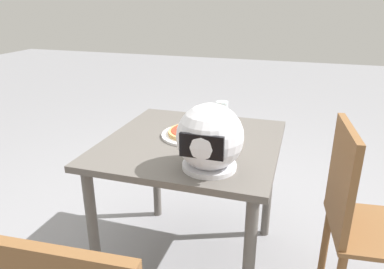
% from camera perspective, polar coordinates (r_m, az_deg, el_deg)
% --- Properties ---
extents(ground_plane, '(14.00, 14.00, 0.00)m').
position_cam_1_polar(ground_plane, '(2.13, -0.04, -19.33)').
color(ground_plane, gray).
extents(dining_table, '(0.84, 0.86, 0.72)m').
position_cam_1_polar(dining_table, '(1.79, -0.05, -4.02)').
color(dining_table, '#5B5651').
rests_on(dining_table, ground).
extents(pizza_plate, '(0.31, 0.31, 0.01)m').
position_cam_1_polar(pizza_plate, '(1.80, 0.05, -0.08)').
color(pizza_plate, white).
rests_on(pizza_plate, dining_table).
extents(pizza, '(0.24, 0.24, 0.06)m').
position_cam_1_polar(pizza, '(1.80, -0.06, 0.54)').
color(pizza, tan).
rests_on(pizza, pizza_plate).
extents(motorcycle_helmet, '(0.27, 0.27, 0.27)m').
position_cam_1_polar(motorcycle_helmet, '(1.43, 2.82, -0.62)').
color(motorcycle_helmet, silver).
rests_on(motorcycle_helmet, dining_table).
extents(drinking_glass, '(0.07, 0.07, 0.10)m').
position_cam_1_polar(drinking_glass, '(2.05, 4.75, 3.80)').
color(drinking_glass, silver).
rests_on(drinking_glass, dining_table).
extents(chair_side, '(0.44, 0.44, 0.90)m').
position_cam_1_polar(chair_side, '(1.73, 25.01, -11.54)').
color(chair_side, brown).
rests_on(chair_side, ground).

